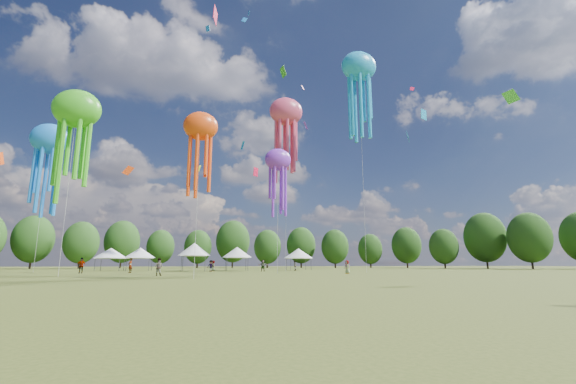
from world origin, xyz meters
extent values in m
plane|color=#384416|center=(0.00, 0.00, 0.00)|extent=(300.00, 300.00, 0.00)
imported|color=gray|center=(-7.05, 30.13, 0.85)|extent=(0.97, 0.85, 1.70)
imported|color=gray|center=(-1.31, 51.24, 0.82)|extent=(0.78, 0.94, 1.64)
imported|color=gray|center=(12.21, 53.20, 0.82)|extent=(0.83, 0.95, 1.65)
imported|color=gray|center=(-1.72, 48.33, 0.83)|extent=(1.22, 0.94, 1.66)
imported|color=gray|center=(-17.47, 41.71, 0.93)|extent=(1.13, 0.56, 1.87)
imported|color=gray|center=(6.23, 49.25, 0.89)|extent=(1.67, 0.57, 1.79)
imported|color=gray|center=(-12.16, 43.74, 0.94)|extent=(0.63, 0.78, 1.88)
imported|color=gray|center=(13.92, 33.13, 0.78)|extent=(0.86, 0.90, 1.55)
cylinder|color=#47474C|center=(-19.71, 56.04, 0.97)|extent=(0.08, 0.08, 1.95)
cylinder|color=#47474C|center=(-19.71, 59.70, 0.97)|extent=(0.08, 0.08, 1.95)
cylinder|color=#47474C|center=(-16.05, 56.04, 0.97)|extent=(0.08, 0.08, 1.95)
cylinder|color=#47474C|center=(-16.05, 59.70, 0.97)|extent=(0.08, 0.08, 1.95)
cube|color=white|center=(-17.88, 57.87, 2.00)|extent=(4.06, 4.06, 0.10)
cone|color=white|center=(-17.88, 57.87, 2.88)|extent=(5.28, 5.28, 1.67)
cylinder|color=#47474C|center=(-15.12, 56.63, 1.00)|extent=(0.08, 0.08, 2.01)
cylinder|color=#47474C|center=(-15.12, 60.12, 1.00)|extent=(0.08, 0.08, 2.01)
cylinder|color=#47474C|center=(-11.63, 56.63, 1.00)|extent=(0.08, 0.08, 2.01)
cylinder|color=#47474C|center=(-11.63, 60.12, 1.00)|extent=(0.08, 0.08, 2.01)
cube|color=white|center=(-13.38, 58.37, 2.06)|extent=(3.89, 3.89, 0.10)
cone|color=white|center=(-13.38, 58.37, 2.97)|extent=(5.06, 5.06, 1.72)
cylinder|color=#47474C|center=(-6.04, 49.68, 1.15)|extent=(0.08, 0.08, 2.30)
cylinder|color=#47474C|center=(-6.04, 53.14, 1.15)|extent=(0.08, 0.08, 2.30)
cylinder|color=#47474C|center=(-2.59, 49.68, 1.15)|extent=(0.08, 0.08, 2.30)
cylinder|color=#47474C|center=(-2.59, 53.14, 1.15)|extent=(0.08, 0.08, 2.30)
cube|color=white|center=(-4.32, 51.41, 2.35)|extent=(3.86, 3.86, 0.10)
cone|color=white|center=(-4.32, 51.41, 3.39)|extent=(5.01, 5.01, 1.97)
cylinder|color=#47474C|center=(0.92, 53.42, 1.04)|extent=(0.08, 0.08, 2.08)
cylinder|color=#47474C|center=(0.92, 56.86, 1.04)|extent=(0.08, 0.08, 2.08)
cylinder|color=#47474C|center=(4.36, 53.42, 1.04)|extent=(0.08, 0.08, 2.08)
cylinder|color=#47474C|center=(4.36, 56.86, 1.04)|extent=(0.08, 0.08, 2.08)
cube|color=white|center=(2.64, 55.14, 2.13)|extent=(3.84, 3.84, 0.10)
cone|color=white|center=(2.64, 55.14, 3.07)|extent=(4.99, 4.99, 1.78)
cylinder|color=#47474C|center=(11.77, 54.18, 1.00)|extent=(0.08, 0.08, 2.00)
cylinder|color=#47474C|center=(11.77, 57.79, 1.00)|extent=(0.08, 0.08, 2.00)
cylinder|color=#47474C|center=(15.38, 54.18, 1.00)|extent=(0.08, 0.08, 2.00)
cylinder|color=#47474C|center=(15.38, 57.79, 1.00)|extent=(0.08, 0.08, 2.00)
cube|color=white|center=(13.58, 55.99, 2.05)|extent=(4.01, 4.01, 0.10)
cone|color=white|center=(13.58, 55.99, 2.96)|extent=(5.21, 5.21, 1.72)
ellipsoid|color=green|center=(-15.48, 28.64, 16.13)|extent=(4.49, 3.14, 3.82)
cylinder|color=beige|center=(-15.48, 28.64, 8.07)|extent=(0.03, 0.03, 16.13)
ellipsoid|color=#DA4066|center=(9.19, 46.00, 25.22)|extent=(5.36, 3.75, 4.55)
cylinder|color=beige|center=(9.19, 46.00, 12.61)|extent=(0.03, 0.03, 25.22)
ellipsoid|color=#8C31DB|center=(5.68, 34.14, 13.74)|extent=(3.24, 2.27, 2.75)
cylinder|color=beige|center=(5.68, 34.14, 6.87)|extent=(0.03, 0.03, 13.74)
ellipsoid|color=#1A79EB|center=(-25.03, 47.70, 18.74)|extent=(5.15, 3.60, 4.38)
cylinder|color=beige|center=(-25.03, 47.70, 9.37)|extent=(0.03, 0.03, 18.74)
ellipsoid|color=#FF4A0F|center=(-3.36, 21.05, 12.49)|extent=(2.86, 2.00, 2.43)
cylinder|color=beige|center=(-3.36, 21.05, 6.25)|extent=(0.03, 0.03, 12.49)
ellipsoid|color=#1B9FE7|center=(18.62, 38.26, 30.00)|extent=(5.28, 3.69, 4.49)
cylinder|color=beige|center=(18.62, 38.26, 15.00)|extent=(0.03, 0.03, 30.00)
cube|color=#1A79EB|center=(1.83, 42.15, 37.95)|extent=(0.98, 0.43, 1.05)
cube|color=#1B9FE7|center=(3.96, 64.22, 24.94)|extent=(0.69, 1.82, 2.14)
cube|color=#DA4066|center=(14.67, 56.16, 34.85)|extent=(0.82, 0.75, 0.98)
cube|color=#EC1541|center=(5.26, 52.32, 16.55)|extent=(0.95, 0.91, 1.51)
cube|color=#1A79EB|center=(-3.75, 51.03, 41.59)|extent=(0.86, 0.68, 1.02)
cube|color=#1B9FE7|center=(24.02, 30.89, 19.91)|extent=(1.05, 0.39, 1.38)
cube|color=#EC1541|center=(-2.53, 31.62, 30.54)|extent=(0.55, 1.77, 2.19)
cube|color=#FF4A0F|center=(-18.02, 66.49, 19.05)|extent=(2.31, 1.17, 2.28)
cube|color=green|center=(10.75, 56.18, 37.79)|extent=(1.08, 1.55, 2.13)
cube|color=#1B9FE7|center=(36.54, 56.06, 26.46)|extent=(0.91, 2.02, 2.38)
cube|color=#8C31DB|center=(15.36, 56.94, 27.45)|extent=(0.76, 1.48, 1.67)
cube|color=#EC1541|center=(24.70, 34.28, 25.15)|extent=(0.76, 0.44, 0.77)
cube|color=#FF4A0F|center=(-37.52, 61.59, 18.94)|extent=(0.34, 2.25, 2.53)
cube|color=#F3F619|center=(-4.17, 51.03, 16.25)|extent=(0.66, 1.34, 1.33)
cube|color=green|center=(28.03, 21.26, 18.35)|extent=(1.20, 1.19, 1.82)
cube|color=#1A79EB|center=(4.24, 60.44, 52.67)|extent=(0.20, 0.99, 1.12)
cylinder|color=#38281C|center=(-40.68, 85.49, 1.71)|extent=(0.44, 0.44, 3.41)
ellipsoid|color=#214316|center=(-40.68, 85.49, 6.61)|extent=(8.53, 8.53, 10.66)
cylinder|color=#38281C|center=(-30.60, 85.02, 1.53)|extent=(0.44, 0.44, 3.07)
ellipsoid|color=#214316|center=(-30.60, 85.02, 5.94)|extent=(7.66, 7.66, 9.58)
cylinder|color=#38281C|center=(-23.51, 93.33, 1.72)|extent=(0.44, 0.44, 3.43)
ellipsoid|color=#214316|center=(-23.51, 93.33, 6.65)|extent=(8.58, 8.58, 10.73)
cylinder|color=#38281C|center=(-14.76, 98.96, 1.47)|extent=(0.44, 0.44, 2.95)
ellipsoid|color=#214316|center=(-14.76, 98.96, 5.71)|extent=(7.37, 7.37, 9.21)
cylinder|color=#38281C|center=(-4.70, 95.06, 1.45)|extent=(0.44, 0.44, 2.89)
ellipsoid|color=#214316|center=(-4.70, 95.06, 5.61)|extent=(7.23, 7.23, 9.04)
cylinder|color=#38281C|center=(4.91, 99.49, 1.92)|extent=(0.44, 0.44, 3.84)
ellipsoid|color=#214316|center=(4.91, 99.49, 7.44)|extent=(9.60, 9.60, 11.99)
cylinder|color=#38281C|center=(13.19, 88.44, 1.42)|extent=(0.44, 0.44, 2.84)
ellipsoid|color=#214316|center=(13.19, 88.44, 5.51)|extent=(7.11, 7.11, 8.89)
cylinder|color=#38281C|center=(22.93, 91.04, 1.58)|extent=(0.44, 0.44, 3.16)
ellipsoid|color=#214316|center=(22.93, 91.04, 6.13)|extent=(7.91, 7.91, 9.88)
cylinder|color=#38281C|center=(30.69, 85.29, 1.44)|extent=(0.44, 0.44, 2.88)
ellipsoid|color=#214316|center=(30.69, 85.29, 5.59)|extent=(7.21, 7.21, 9.01)
cylinder|color=#38281C|center=(41.52, 87.24, 1.31)|extent=(0.44, 0.44, 2.63)
ellipsoid|color=#214316|center=(41.52, 87.24, 5.09)|extent=(6.57, 6.57, 8.22)
cylinder|color=#38281C|center=(50.52, 83.73, 1.56)|extent=(0.44, 0.44, 3.13)
ellipsoid|color=#214316|center=(50.52, 83.73, 6.06)|extent=(7.81, 7.81, 9.77)
cylinder|color=#38281C|center=(53.64, 71.81, 1.36)|extent=(0.44, 0.44, 2.72)
ellipsoid|color=#214316|center=(53.64, 71.81, 5.27)|extent=(6.80, 6.80, 8.50)
cylinder|color=#38281C|center=(62.96, 68.92, 1.90)|extent=(0.44, 0.44, 3.81)
ellipsoid|color=#214316|center=(62.96, 68.92, 7.38)|extent=(9.52, 9.52, 11.90)
cylinder|color=#38281C|center=(66.57, 59.80, 1.76)|extent=(0.44, 0.44, 3.51)
ellipsoid|color=#214316|center=(66.57, 59.80, 6.80)|extent=(8.78, 8.78, 10.97)
camera|label=1|loc=(-2.50, -9.60, 1.20)|focal=23.40mm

